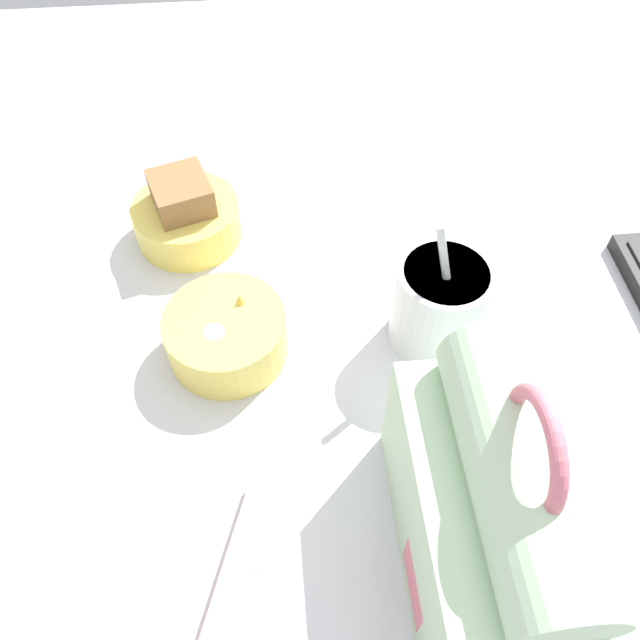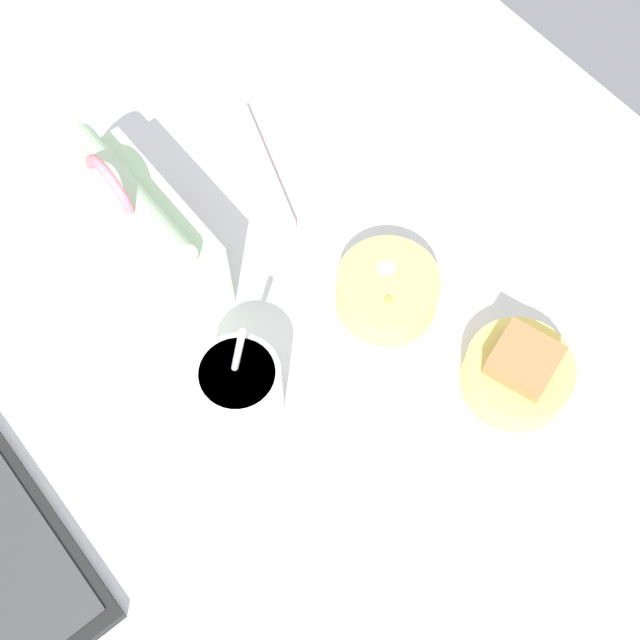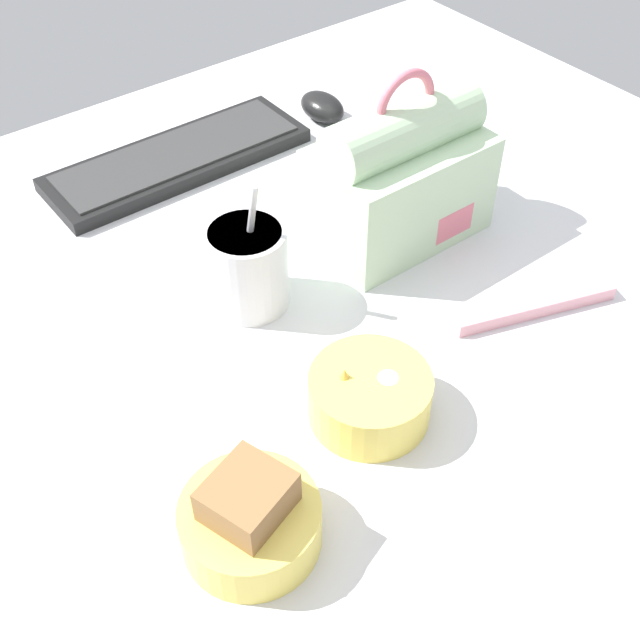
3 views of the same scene
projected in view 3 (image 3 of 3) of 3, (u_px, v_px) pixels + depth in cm
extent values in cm
cube|color=silver|center=(286.00, 341.00, 83.35)|extent=(140.00, 110.00, 2.00)
cube|color=black|center=(178.00, 159.00, 104.49)|extent=(34.56, 11.74, 1.80)
cube|color=#333333|center=(177.00, 152.00, 103.76)|extent=(31.80, 9.63, 0.30)
cube|color=#B7D6AD|center=(398.00, 190.00, 90.74)|extent=(19.55, 12.10, 11.92)
cylinder|color=#B7D6AD|center=(403.00, 130.00, 85.33)|extent=(18.57, 6.56, 6.56)
cube|color=#DB707F|center=(456.00, 224.00, 90.61)|extent=(5.47, 0.30, 3.58)
torus|color=#DB707F|center=(406.00, 105.00, 83.27)|extent=(7.84, 1.00, 7.84)
cylinder|color=silver|center=(247.00, 268.00, 83.11)|extent=(8.57, 8.57, 9.28)
cylinder|color=#C6892D|center=(244.00, 234.00, 80.09)|extent=(7.54, 7.54, 0.60)
cylinder|color=silver|center=(251.00, 224.00, 79.22)|extent=(0.70, 3.26, 10.52)
cylinder|color=#EFD65B|center=(251.00, 524.00, 64.14)|extent=(11.47, 11.47, 4.43)
cube|color=olive|center=(249.00, 507.00, 62.44)|extent=(7.77, 7.40, 6.20)
cylinder|color=#EFD65B|center=(367.00, 398.00, 73.22)|extent=(11.36, 11.36, 4.93)
ellipsoid|color=white|center=(388.00, 388.00, 72.73)|extent=(3.09, 3.09, 3.64)
cone|color=#EFBC47|center=(344.00, 385.00, 72.56)|extent=(5.13, 5.13, 4.19)
sphere|color=#4C5623|center=(395.00, 420.00, 71.46)|extent=(1.36, 1.36, 1.36)
sphere|color=#4C5623|center=(394.00, 413.00, 72.05)|extent=(1.36, 1.36, 1.36)
ellipsoid|color=black|center=(322.00, 107.00, 112.42)|extent=(4.98, 7.59, 3.58)
cube|color=pink|center=(534.00, 306.00, 84.58)|extent=(18.22, 8.19, 1.60)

